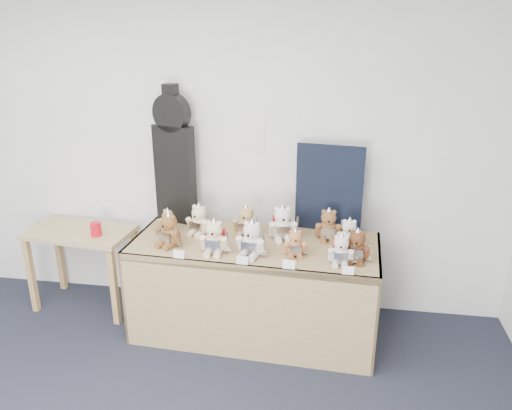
% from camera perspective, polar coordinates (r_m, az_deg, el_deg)
% --- Properties ---
extents(room_shell, '(6.00, 6.00, 6.00)m').
position_cam_1_polar(room_shell, '(4.13, -0.47, 8.17)').
color(room_shell, white).
rests_on(room_shell, floor).
extents(display_table, '(1.95, 0.90, 0.80)m').
position_cam_1_polar(display_table, '(3.89, -0.40, -7.05)').
color(display_table, olive).
rests_on(display_table, floor).
extents(side_table, '(0.92, 0.57, 0.73)m').
position_cam_1_polar(side_table, '(4.59, -19.31, -4.17)').
color(side_table, '#A48758').
rests_on(side_table, floor).
extents(guitar_case, '(0.37, 0.20, 1.16)m').
position_cam_1_polar(guitar_case, '(4.18, -9.34, 5.45)').
color(guitar_case, black).
rests_on(guitar_case, display_table).
extents(navy_board, '(0.54, 0.10, 0.72)m').
position_cam_1_polar(navy_board, '(4.03, 8.35, 1.85)').
color(navy_board, black).
rests_on(navy_board, display_table).
extents(red_cup, '(0.09, 0.09, 0.12)m').
position_cam_1_polar(red_cup, '(4.35, -17.83, -2.66)').
color(red_cup, red).
rests_on(red_cup, side_table).
extents(teddy_front_far_left, '(0.23, 0.23, 0.29)m').
position_cam_1_polar(teddy_front_far_left, '(3.85, -9.93, -2.96)').
color(teddy_front_far_left, brown).
rests_on(teddy_front_far_left, display_table).
extents(teddy_front_left, '(0.24, 0.19, 0.29)m').
position_cam_1_polar(teddy_front_left, '(3.69, -4.78, -3.80)').
color(teddy_front_left, beige).
rests_on(teddy_front_left, display_table).
extents(teddy_front_centre, '(0.25, 0.22, 0.30)m').
position_cam_1_polar(teddy_front_centre, '(3.64, -0.50, -4.02)').
color(teddy_front_centre, silver).
rests_on(teddy_front_centre, display_table).
extents(teddy_front_right, '(0.19, 0.16, 0.23)m').
position_cam_1_polar(teddy_front_right, '(3.66, 4.50, -4.45)').
color(teddy_front_right, '#A7683F').
rests_on(teddy_front_right, display_table).
extents(teddy_front_far_right, '(0.20, 0.17, 0.25)m').
position_cam_1_polar(teddy_front_far_right, '(3.57, 9.68, -5.18)').
color(teddy_front_far_right, beige).
rests_on(teddy_front_far_right, display_table).
extents(teddy_front_end, '(0.22, 0.19, 0.27)m').
position_cam_1_polar(teddy_front_end, '(3.63, 11.44, -4.74)').
color(teddy_front_end, '#57331E').
rests_on(teddy_front_end, display_table).
extents(teddy_back_left, '(0.23, 0.21, 0.28)m').
position_cam_1_polar(teddy_back_left, '(4.03, -6.54, -1.81)').
color(teddy_back_left, beige).
rests_on(teddy_back_left, display_table).
extents(teddy_back_centre_left, '(0.23, 0.20, 0.28)m').
position_cam_1_polar(teddy_back_centre_left, '(3.98, -1.15, -1.94)').
color(teddy_back_centre_left, '#A58252').
rests_on(teddy_back_centre_left, display_table).
extents(teddy_back_centre_right, '(0.26, 0.23, 0.31)m').
position_cam_1_polar(teddy_back_centre_right, '(3.92, 3.05, -2.21)').
color(teddy_back_centre_right, silver).
rests_on(teddy_back_centre_right, display_table).
extents(teddy_back_right, '(0.23, 0.18, 0.28)m').
position_cam_1_polar(teddy_back_right, '(3.94, 8.27, -2.38)').
color(teddy_back_right, brown).
rests_on(teddy_back_right, display_table).
extents(teddy_back_end, '(0.20, 0.16, 0.25)m').
position_cam_1_polar(teddy_back_end, '(3.85, 10.57, -3.31)').
color(teddy_back_end, silver).
rests_on(teddy_back_end, display_table).
extents(teddy_back_far_left, '(0.17, 0.17, 0.21)m').
position_cam_1_polar(teddy_back_far_left, '(4.13, -10.05, -1.86)').
color(teddy_back_far_left, '#AA884F').
rests_on(teddy_back_far_left, display_table).
extents(entry_card_a, '(0.08, 0.02, 0.06)m').
position_cam_1_polar(entry_card_a, '(3.67, -8.82, -5.58)').
color(entry_card_a, silver).
rests_on(entry_card_a, display_table).
extents(entry_card_b, '(0.08, 0.02, 0.06)m').
position_cam_1_polar(entry_card_b, '(3.54, -1.58, -6.34)').
color(entry_card_b, silver).
rests_on(entry_card_b, display_table).
extents(entry_card_c, '(0.09, 0.02, 0.06)m').
position_cam_1_polar(entry_card_c, '(3.48, 3.77, -6.79)').
color(entry_card_c, silver).
rests_on(entry_card_c, display_table).
extents(entry_card_d, '(0.08, 0.02, 0.06)m').
position_cam_1_polar(entry_card_d, '(3.46, 10.46, -7.36)').
color(entry_card_d, silver).
rests_on(entry_card_d, display_table).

